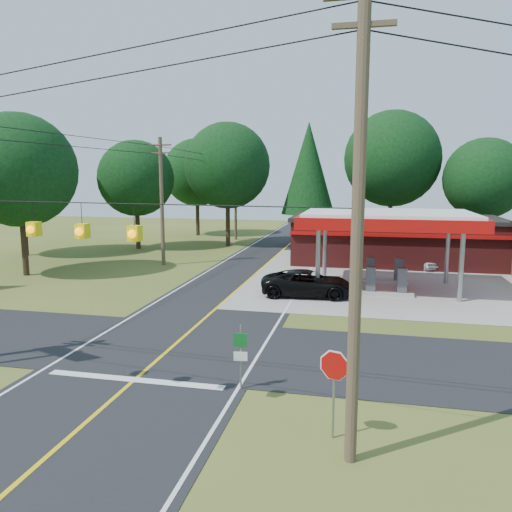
% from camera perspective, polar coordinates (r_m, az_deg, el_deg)
% --- Properties ---
extents(ground, '(120.00, 120.00, 0.00)m').
position_cam_1_polar(ground, '(21.46, -9.43, -10.15)').
color(ground, '#43541D').
rests_on(ground, ground).
extents(main_highway, '(8.00, 120.00, 0.02)m').
position_cam_1_polar(main_highway, '(21.45, -9.43, -10.13)').
color(main_highway, black).
rests_on(main_highway, ground).
extents(cross_road, '(70.00, 7.00, 0.02)m').
position_cam_1_polar(cross_road, '(21.45, -9.43, -10.11)').
color(cross_road, black).
rests_on(cross_road, ground).
extents(lane_center_yellow, '(0.15, 110.00, 0.00)m').
position_cam_1_polar(lane_center_yellow, '(21.45, -9.43, -10.08)').
color(lane_center_yellow, yellow).
rests_on(lane_center_yellow, main_highway).
extents(gas_canopy, '(10.60, 7.40, 4.88)m').
position_cam_1_polar(gas_canopy, '(31.91, 14.79, 3.84)').
color(gas_canopy, gray).
rests_on(gas_canopy, ground).
extents(convenience_store, '(16.40, 7.55, 3.80)m').
position_cam_1_polar(convenience_store, '(42.12, 15.51, 1.81)').
color(convenience_store, maroon).
rests_on(convenience_store, ground).
extents(utility_pole_near_right, '(1.80, 0.30, 11.50)m').
position_cam_1_polar(utility_pole_near_right, '(11.81, 11.53, 3.69)').
color(utility_pole_near_right, '#473828').
rests_on(utility_pole_near_right, ground).
extents(utility_pole_far_left, '(1.80, 0.30, 10.00)m').
position_cam_1_polar(utility_pole_far_left, '(40.00, -10.72, 6.34)').
color(utility_pole_far_left, '#473828').
rests_on(utility_pole_far_left, ground).
extents(utility_pole_north, '(0.30, 0.30, 9.50)m').
position_cam_1_polar(utility_pole_north, '(55.64, -2.36, 6.77)').
color(utility_pole_north, '#473828').
rests_on(utility_pole_north, ground).
extents(overhead_beacons, '(17.04, 2.04, 1.03)m').
position_cam_1_polar(overhead_beacons, '(15.45, -21.86, 5.40)').
color(overhead_beacons, black).
rests_on(overhead_beacons, ground).
extents(treeline_backdrop, '(70.27, 51.59, 13.30)m').
position_cam_1_polar(treeline_backdrop, '(43.31, 3.37, 9.71)').
color(treeline_backdrop, '#332316').
rests_on(treeline_backdrop, ground).
extents(suv_car, '(5.83, 5.83, 1.53)m').
position_cam_1_polar(suv_car, '(29.61, 5.99, -3.16)').
color(suv_car, black).
rests_on(suv_car, ground).
extents(sedan_car, '(4.99, 4.99, 1.25)m').
position_cam_1_polar(sedan_car, '(40.50, 18.39, -0.45)').
color(sedan_car, silver).
rests_on(sedan_car, ground).
extents(octagonal_stop_sign, '(0.83, 0.33, 2.50)m').
position_cam_1_polar(octagonal_stop_sign, '(13.77, 8.92, -13.05)').
color(octagonal_stop_sign, gray).
rests_on(octagonal_stop_sign, ground).
extents(route_sign_post, '(0.46, 0.12, 2.24)m').
position_cam_1_polar(route_sign_post, '(16.73, -1.77, -10.83)').
color(route_sign_post, gray).
rests_on(route_sign_post, ground).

